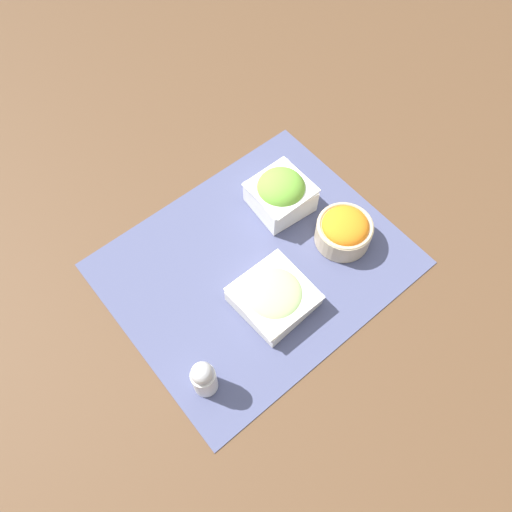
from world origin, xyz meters
TOP-DOWN VIEW (x-y plane):
  - ground_plane at (0.00, 0.00)m, footprint 3.00×3.00m
  - placemat at (0.00, 0.00)m, footprint 0.57×0.47m
  - lettuce_bowl at (-0.13, -0.08)m, footprint 0.12×0.12m
  - cucumber_bowl at (0.03, 0.09)m, footprint 0.14×0.14m
  - carrot_bowl at (-0.17, 0.07)m, footprint 0.11×0.11m
  - pepper_shaker at (0.23, 0.13)m, footprint 0.04×0.04m

SIDE VIEW (x-z plane):
  - ground_plane at x=0.00m, z-range 0.00..0.00m
  - placemat at x=0.00m, z-range 0.00..0.00m
  - cucumber_bowl at x=0.03m, z-range 0.00..0.06m
  - carrot_bowl at x=-0.17m, z-range 0.00..0.08m
  - lettuce_bowl at x=-0.13m, z-range 0.00..0.09m
  - pepper_shaker at x=0.23m, z-range 0.00..0.10m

